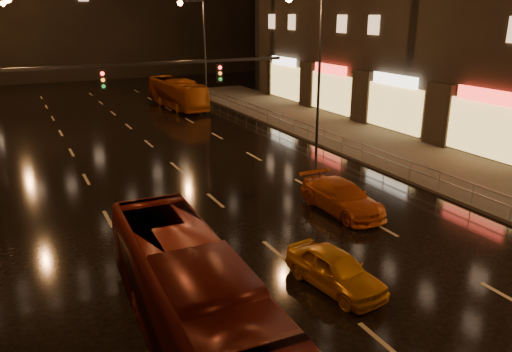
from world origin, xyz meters
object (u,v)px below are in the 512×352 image
at_px(bus_red, 193,301).
at_px(bus_curb, 177,93).
at_px(taxi_near, 335,269).
at_px(taxi_far, 342,197).

distance_m(bus_red, bus_curb, 35.64).
distance_m(bus_curb, taxi_near, 33.59).
xyz_separation_m(taxi_near, taxi_far, (4.05, 5.24, 0.03)).
bearing_deg(taxi_far, taxi_near, -129.60).
bearing_deg(bus_red, bus_curb, 74.69).
bearing_deg(taxi_far, bus_red, -148.09).
bearing_deg(taxi_near, taxi_far, 44.75).
bearing_deg(taxi_near, bus_curb, 73.03).
bearing_deg(bus_curb, taxi_near, -103.56).
height_order(bus_red, taxi_near, bus_red).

